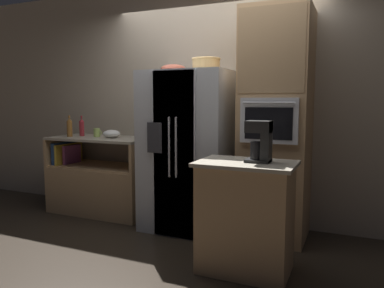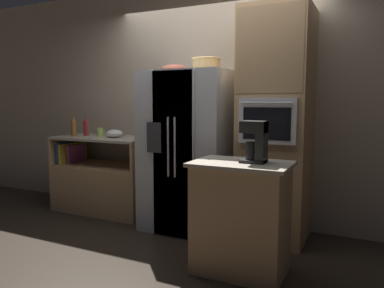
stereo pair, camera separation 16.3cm
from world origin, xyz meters
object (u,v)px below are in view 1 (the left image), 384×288
at_px(fruit_bowl, 173,68).
at_px(mug, 97,133).
at_px(wall_oven, 276,126).
at_px(bottle_short, 82,127).
at_px(wicker_basket, 206,64).
at_px(bottle_tall, 70,127).
at_px(coffee_maker, 261,140).
at_px(refrigerator, 190,151).
at_px(mixing_bowl, 112,134).

xyz_separation_m(fruit_bowl, mug, (-1.11, 0.07, -0.75)).
bearing_deg(wall_oven, fruit_bowl, -177.75).
bearing_deg(fruit_bowl, bottle_short, 176.65).
bearing_deg(fruit_bowl, wicker_basket, -2.88).
height_order(fruit_bowl, bottle_short, fruit_bowl).
height_order(wicker_basket, mug, wicker_basket).
xyz_separation_m(wall_oven, bottle_tall, (-2.58, -0.09, -0.08)).
bearing_deg(bottle_tall, fruit_bowl, 1.62).
bearing_deg(wicker_basket, wall_oven, 5.00).
xyz_separation_m(wicker_basket, coffee_maker, (0.79, -0.79, -0.69)).
xyz_separation_m(refrigerator, wicker_basket, (0.18, 0.01, 0.93)).
relative_size(refrigerator, fruit_bowl, 6.35).
height_order(refrigerator, bottle_tall, refrigerator).
bearing_deg(bottle_short, wicker_basket, -3.24).
relative_size(wall_oven, bottle_short, 8.77).
distance_m(bottle_tall, bottle_short, 0.15).
bearing_deg(refrigerator, mixing_bowl, 176.01).
relative_size(bottle_tall, coffee_maker, 0.81).
bearing_deg(fruit_bowl, coffee_maker, -34.54).
bearing_deg(bottle_short, mug, -2.49).
xyz_separation_m(refrigerator, fruit_bowl, (-0.21, 0.03, 0.90)).
distance_m(wall_oven, bottle_tall, 2.58).
relative_size(mug, mixing_bowl, 0.55).
bearing_deg(mixing_bowl, coffee_maker, -22.71).
bearing_deg(fruit_bowl, refrigerator, -7.98).
bearing_deg(bottle_tall, bottle_short, 52.39).
distance_m(wall_oven, bottle_short, 2.49).
bearing_deg(mixing_bowl, wall_oven, -0.05).
relative_size(bottle_short, mug, 2.26).
relative_size(mug, coffee_maker, 0.35).
bearing_deg(mug, coffee_maker, -21.05).
xyz_separation_m(bottle_short, coffee_maker, (2.54, -0.89, 0.03)).
distance_m(wicker_basket, bottle_tall, 1.98).
xyz_separation_m(wicker_basket, mug, (-1.51, 0.09, -0.78)).
height_order(bottle_tall, coffee_maker, coffee_maker).
distance_m(refrigerator, mixing_bowl, 1.10).
bearing_deg(wicker_basket, mug, 176.63).
height_order(refrigerator, wicker_basket, wicker_basket).
xyz_separation_m(wall_oven, mug, (-2.24, 0.02, -0.15)).
height_order(refrigerator, wall_oven, wall_oven).
distance_m(refrigerator, coffee_maker, 1.27).
bearing_deg(coffee_maker, wicker_basket, 134.73).
height_order(bottle_short, mug, bottle_short).
bearing_deg(bottle_short, fruit_bowl, -3.35).
bearing_deg(wall_oven, coffee_maker, -86.38).
bearing_deg(bottle_tall, mug, 18.02).
bearing_deg(wicker_basket, bottle_tall, -179.35).
bearing_deg(bottle_short, bottle_tall, -127.61).
height_order(wall_oven, bottle_tall, wall_oven).
height_order(bottle_tall, mixing_bowl, bottle_tall).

